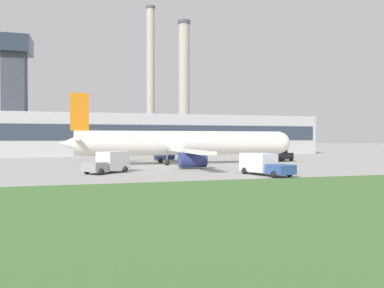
{
  "coord_description": "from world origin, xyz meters",
  "views": [
    {
      "loc": [
        -11.06,
        -49.16,
        3.76
      ],
      "look_at": [
        3.89,
        3.96,
        2.92
      ],
      "focal_mm": 35.0,
      "sensor_mm": 36.0,
      "label": 1
    }
  ],
  "objects_px": {
    "ground_crew_person": "(248,161)",
    "baggage_truck": "(109,163)",
    "fuel_truck": "(263,164)",
    "airplane": "(181,144)",
    "pushback_tug": "(282,156)"
  },
  "relations": [
    {
      "from": "pushback_tug",
      "to": "fuel_truck",
      "type": "height_order",
      "value": "fuel_truck"
    },
    {
      "from": "ground_crew_person",
      "to": "airplane",
      "type": "bearing_deg",
      "value": 126.18
    },
    {
      "from": "airplane",
      "to": "ground_crew_person",
      "type": "bearing_deg",
      "value": -53.82
    },
    {
      "from": "ground_crew_person",
      "to": "baggage_truck",
      "type": "bearing_deg",
      "value": -171.18
    },
    {
      "from": "pushback_tug",
      "to": "fuel_truck",
      "type": "bearing_deg",
      "value": -123.67
    },
    {
      "from": "fuel_truck",
      "to": "ground_crew_person",
      "type": "xyz_separation_m",
      "value": [
        2.58,
        9.39,
        -0.23
      ]
    },
    {
      "from": "baggage_truck",
      "to": "fuel_truck",
      "type": "relative_size",
      "value": 0.78
    },
    {
      "from": "airplane",
      "to": "fuel_truck",
      "type": "relative_size",
      "value": 5.18
    },
    {
      "from": "airplane",
      "to": "fuel_truck",
      "type": "distance_m",
      "value": 18.89
    },
    {
      "from": "pushback_tug",
      "to": "baggage_truck",
      "type": "xyz_separation_m",
      "value": [
        -28.65,
        -13.8,
        0.3
      ]
    },
    {
      "from": "baggage_truck",
      "to": "fuel_truck",
      "type": "xyz_separation_m",
      "value": [
        15.03,
        -6.66,
        -0.03
      ]
    },
    {
      "from": "pushback_tug",
      "to": "ground_crew_person",
      "type": "distance_m",
      "value": 15.63
    },
    {
      "from": "pushback_tug",
      "to": "ground_crew_person",
      "type": "xyz_separation_m",
      "value": [
        -11.04,
        -11.07,
        0.03
      ]
    },
    {
      "from": "airplane",
      "to": "baggage_truck",
      "type": "height_order",
      "value": "airplane"
    },
    {
      "from": "airplane",
      "to": "fuel_truck",
      "type": "xyz_separation_m",
      "value": [
        3.98,
        -18.37,
        -1.87
      ]
    }
  ]
}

